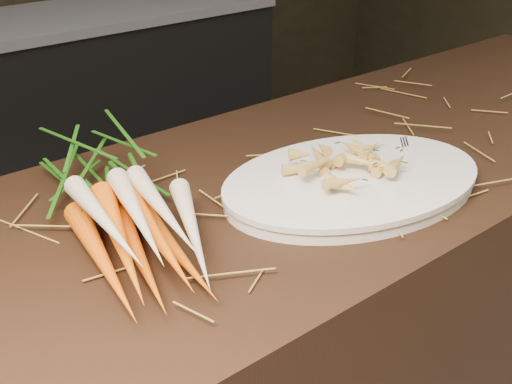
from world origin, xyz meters
TOP-DOWN VIEW (x-y plane):
  - main_counter at (0.00, 0.30)m, footprint 2.40×0.70m
  - back_counter at (0.30, 2.18)m, footprint 1.82×0.62m
  - straw_bedding at (0.00, 0.30)m, footprint 1.40×0.60m
  - root_veg_bunch at (-0.44, 0.37)m, footprint 0.30×0.61m
  - serving_platter at (-0.06, 0.18)m, footprint 0.55×0.42m
  - roasted_veg_heap at (-0.06, 0.18)m, footprint 0.27×0.22m
  - serving_fork at (0.11, 0.13)m, footprint 0.14×0.15m

SIDE VIEW (x-z plane):
  - back_counter at x=0.30m, z-range 0.00..0.84m
  - main_counter at x=0.00m, z-range 0.00..0.90m
  - straw_bedding at x=0.00m, z-range 0.90..0.92m
  - serving_platter at x=-0.06m, z-range 0.90..0.93m
  - serving_fork at x=0.11m, z-range 0.93..0.93m
  - root_veg_bunch at x=-0.44m, z-range 0.90..1.01m
  - roasted_veg_heap at x=-0.06m, z-range 0.93..0.98m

